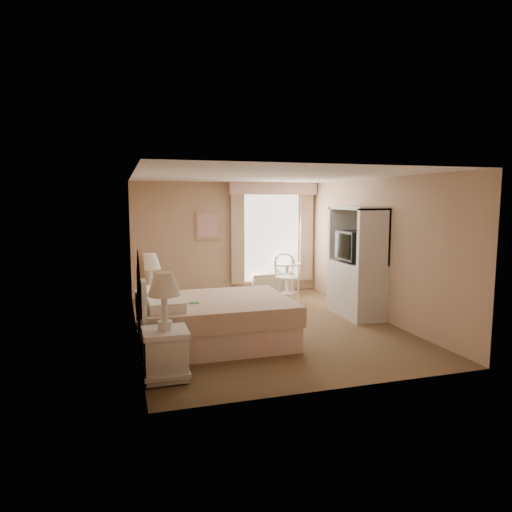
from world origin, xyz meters
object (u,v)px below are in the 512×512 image
object	(u,v)px
nightstand_near	(165,340)
armoire	(357,271)
nightstand_far	(151,299)
bed	(207,319)
round_table	(287,273)
cafe_chair	(286,273)

from	to	relation	value
nightstand_near	armoire	distance (m)	4.20
nightstand_far	bed	bearing A→B (deg)	-59.73
bed	round_table	distance (m)	3.94
bed	round_table	bearing A→B (deg)	52.03
nightstand_far	nightstand_near	bearing A→B (deg)	-90.00
bed	cafe_chair	size ratio (longest dim) A/B	2.22
bed	cafe_chair	distance (m)	3.20
nightstand_near	nightstand_far	xyz separation A→B (m)	(0.00, 2.46, -0.02)
bed	nightstand_near	world-z (taller)	bed
cafe_chair	armoire	bearing A→B (deg)	-60.27
round_table	armoire	distance (m)	2.35
bed	nightstand_near	xyz separation A→B (m)	(-0.73, -1.22, 0.11)
round_table	armoire	bearing A→B (deg)	-77.41
round_table	cafe_chair	world-z (taller)	cafe_chair
cafe_chair	armoire	size ratio (longest dim) A/B	0.50
round_table	cafe_chair	xyz separation A→B (m)	(-0.30, -0.72, 0.12)
nightstand_far	armoire	distance (m)	3.69
nightstand_near	cafe_chair	bearing A→B (deg)	51.59
nightstand_near	cafe_chair	world-z (taller)	nightstand_near
cafe_chair	armoire	xyz separation A→B (m)	(0.80, -1.54, 0.25)
round_table	armoire	size ratio (longest dim) A/B	0.34
cafe_chair	armoire	world-z (taller)	armoire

